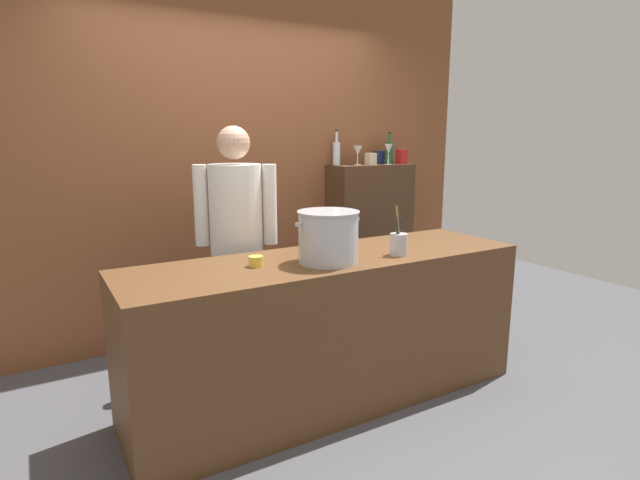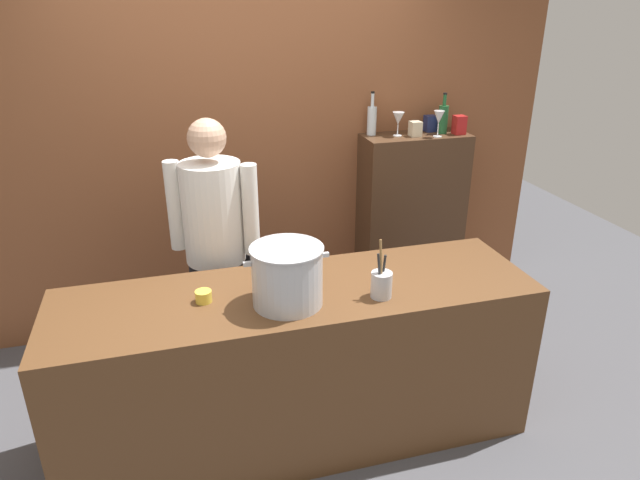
# 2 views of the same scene
# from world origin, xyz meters

# --- Properties ---
(ground_plane) EXTENTS (8.00, 8.00, 0.00)m
(ground_plane) POSITION_xyz_m (0.00, 0.00, 0.00)
(ground_plane) COLOR #4C4C51
(brick_back_panel) EXTENTS (4.40, 0.10, 3.00)m
(brick_back_panel) POSITION_xyz_m (0.00, 1.40, 1.50)
(brick_back_panel) COLOR brown
(brick_back_panel) RESTS_ON ground_plane
(prep_counter) EXTENTS (2.42, 0.70, 0.90)m
(prep_counter) POSITION_xyz_m (0.00, 0.00, 0.45)
(prep_counter) COLOR brown
(prep_counter) RESTS_ON ground_plane
(bar_cabinet) EXTENTS (0.76, 0.32, 1.35)m
(bar_cabinet) POSITION_xyz_m (1.16, 1.19, 0.68)
(bar_cabinet) COLOR #472D1C
(bar_cabinet) RESTS_ON ground_plane
(chef) EXTENTS (0.49, 0.40, 1.66)m
(chef) POSITION_xyz_m (-0.34, 0.61, 0.96)
(chef) COLOR black
(chef) RESTS_ON ground_plane
(stockpot_large) EXTENTS (0.41, 0.35, 0.29)m
(stockpot_large) POSITION_xyz_m (-0.07, -0.11, 1.05)
(stockpot_large) COLOR #B7BABF
(stockpot_large) RESTS_ON prep_counter
(utensil_crock) EXTENTS (0.10, 0.10, 0.30)m
(utensil_crock) POSITION_xyz_m (0.38, -0.17, 0.97)
(utensil_crock) COLOR #B7BABF
(utensil_crock) RESTS_ON prep_counter
(butter_jar) EXTENTS (0.08, 0.08, 0.06)m
(butter_jar) POSITION_xyz_m (-0.46, 0.01, 0.93)
(butter_jar) COLOR yellow
(butter_jar) RESTS_ON prep_counter
(wine_bottle_clear) EXTENTS (0.07, 0.07, 0.30)m
(wine_bottle_clear) POSITION_xyz_m (0.85, 1.28, 1.46)
(wine_bottle_clear) COLOR silver
(wine_bottle_clear) RESTS_ON bar_cabinet
(wine_bottle_green) EXTENTS (0.07, 0.07, 0.28)m
(wine_bottle_green) POSITION_xyz_m (1.35, 1.19, 1.46)
(wine_bottle_green) COLOR #1E592D
(wine_bottle_green) RESTS_ON bar_cabinet
(wine_glass_wide) EXTENTS (0.08, 0.08, 0.17)m
(wine_glass_wide) POSITION_xyz_m (1.01, 1.19, 1.47)
(wine_glass_wide) COLOR silver
(wine_glass_wide) RESTS_ON bar_cabinet
(wine_glass_short) EXTENTS (0.07, 0.07, 0.18)m
(wine_glass_short) POSITION_xyz_m (1.27, 1.09, 1.48)
(wine_glass_short) COLOR silver
(wine_glass_short) RESTS_ON bar_cabinet
(spice_tin_cream) EXTENTS (0.08, 0.08, 0.10)m
(spice_tin_cream) POSITION_xyz_m (1.13, 1.16, 1.40)
(spice_tin_cream) COLOR beige
(spice_tin_cream) RESTS_ON bar_cabinet
(spice_tin_navy) EXTENTS (0.08, 0.08, 0.11)m
(spice_tin_navy) POSITION_xyz_m (1.30, 1.27, 1.41)
(spice_tin_navy) COLOR navy
(spice_tin_navy) RESTS_ON bar_cabinet
(spice_tin_red) EXTENTS (0.08, 0.08, 0.13)m
(spice_tin_red) POSITION_xyz_m (1.46, 1.13, 1.42)
(spice_tin_red) COLOR red
(spice_tin_red) RESTS_ON bar_cabinet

